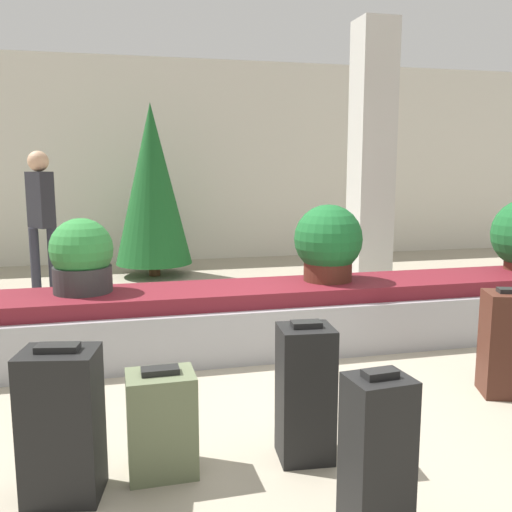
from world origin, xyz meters
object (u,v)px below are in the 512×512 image
(suitcase_3, at_px, (162,423))
(suitcase_4, at_px, (377,461))
(suitcase_5, at_px, (62,424))
(potted_plant_2, at_px, (82,257))
(pillar, at_px, (371,160))
(suitcase_1, at_px, (508,344))
(decorated_tree, at_px, (152,184))
(traveler_0, at_px, (41,210))
(suitcase_2, at_px, (305,393))
(potted_plant_1, at_px, (328,243))

(suitcase_3, bearing_deg, suitcase_4, -43.76)
(suitcase_5, height_order, potted_plant_2, potted_plant_2)
(pillar, xyz_separation_m, potted_plant_2, (-3.24, -1.71, -0.77))
(suitcase_1, distance_m, potted_plant_2, 3.20)
(decorated_tree, bearing_deg, traveler_0, -144.11)
(suitcase_2, bearing_deg, suitcase_5, -171.56)
(suitcase_4, relative_size, potted_plant_2, 1.27)
(suitcase_2, relative_size, decorated_tree, 0.32)
(pillar, relative_size, suitcase_4, 4.28)
(pillar, bearing_deg, suitcase_5, -131.11)
(suitcase_1, bearing_deg, pillar, 101.39)
(suitcase_3, relative_size, decorated_tree, 0.23)
(potted_plant_1, height_order, decorated_tree, decorated_tree)
(potted_plant_2, bearing_deg, suitcase_4, -64.34)
(suitcase_4, bearing_deg, suitcase_5, 147.71)
(suitcase_3, height_order, traveler_0, traveler_0)
(suitcase_4, bearing_deg, suitcase_3, 131.93)
(suitcase_1, relative_size, suitcase_3, 1.32)
(suitcase_5, distance_m, decorated_tree, 5.51)
(potted_plant_2, bearing_deg, suitcase_3, -76.26)
(suitcase_2, distance_m, decorated_tree, 5.41)
(pillar, xyz_separation_m, suitcase_5, (-3.24, -3.71, -1.24))
(suitcase_3, bearing_deg, traveler_0, 102.77)
(suitcase_4, xyz_separation_m, potted_plant_1, (0.78, 2.63, 0.52))
(pillar, xyz_separation_m, potted_plant_1, (-1.19, -1.74, -0.72))
(suitcase_2, bearing_deg, potted_plant_2, 127.09)
(suitcase_5, bearing_deg, traveler_0, 108.28)
(suitcase_4, bearing_deg, traveler_0, 104.96)
(potted_plant_1, xyz_separation_m, traveler_0, (-2.63, 2.43, 0.15))
(suitcase_3, height_order, decorated_tree, decorated_tree)
(suitcase_1, bearing_deg, traveler_0, 150.50)
(traveler_0, bearing_deg, pillar, -138.24)
(suitcase_2, height_order, potted_plant_2, potted_plant_2)
(suitcase_3, xyz_separation_m, potted_plant_2, (-0.47, 1.90, 0.56))
(suitcase_3, relative_size, suitcase_5, 0.75)
(suitcase_3, relative_size, potted_plant_1, 0.84)
(suitcase_1, xyz_separation_m, decorated_tree, (-2.05, 4.82, 0.92))
(potted_plant_1, bearing_deg, suitcase_2, -113.81)
(suitcase_2, bearing_deg, decorated_tree, 99.73)
(suitcase_1, relative_size, suitcase_2, 0.98)
(pillar, xyz_separation_m, suitcase_2, (-2.03, -3.64, -1.24))
(potted_plant_2, height_order, traveler_0, traveler_0)
(decorated_tree, bearing_deg, suitcase_2, -85.15)
(suitcase_1, distance_m, potted_plant_1, 1.69)
(suitcase_1, relative_size, decorated_tree, 0.31)
(pillar, relative_size, suitcase_5, 4.30)
(decorated_tree, bearing_deg, potted_plant_2, -102.75)
(potted_plant_2, distance_m, traveler_0, 2.48)
(suitcase_3, height_order, potted_plant_1, potted_plant_1)
(potted_plant_2, relative_size, traveler_0, 0.35)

